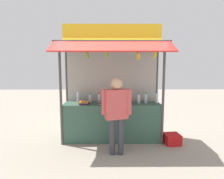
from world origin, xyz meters
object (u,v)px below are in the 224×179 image
at_px(vendor_person, 117,109).
at_px(banana_bunch_inner_left, 155,54).
at_px(magazine_stack_far_right, 105,103).
at_px(water_bottle_back_left, 157,98).
at_px(banana_bunch_rightmost, 138,56).
at_px(banana_bunch_leftmost, 87,55).
at_px(banana_bunch_inner_right, 107,54).
at_px(plastic_crate, 172,139).
at_px(water_bottle_far_left, 90,98).
at_px(water_bottle_rear_center, 146,98).
at_px(magazine_stack_left, 84,103).
at_px(water_bottle_front_right, 78,97).
at_px(water_bottle_center, 139,98).
at_px(water_bottle_mid_right, 99,98).

bearing_deg(vendor_person, banana_bunch_inner_left, 9.27).
height_order(magazine_stack_far_right, banana_bunch_inner_left, banana_bunch_inner_left).
relative_size(water_bottle_back_left, banana_bunch_rightmost, 0.98).
height_order(banana_bunch_leftmost, banana_bunch_inner_right, same).
height_order(water_bottle_back_left, vendor_person, vendor_person).
xyz_separation_m(vendor_person, plastic_crate, (1.37, 0.54, -0.87)).
bearing_deg(water_bottle_back_left, water_bottle_far_left, 176.96).
xyz_separation_m(water_bottle_rear_center, magazine_stack_left, (-1.55, -0.18, -0.09)).
bearing_deg(plastic_crate, magazine_stack_far_right, 171.88).
height_order(water_bottle_front_right, water_bottle_back_left, water_bottle_back_left).
distance_m(magazine_stack_far_right, banana_bunch_leftmost, 1.26).
xyz_separation_m(water_bottle_rear_center, banana_bunch_rightmost, (-0.28, -0.45, 1.04)).
bearing_deg(banana_bunch_inner_left, banana_bunch_rightmost, 179.93).
relative_size(water_bottle_front_right, water_bottle_far_left, 1.06).
xyz_separation_m(water_bottle_center, magazine_stack_left, (-1.36, -0.13, -0.09)).
height_order(banana_bunch_leftmost, plastic_crate, banana_bunch_leftmost).
distance_m(banana_bunch_leftmost, banana_bunch_rightmost, 1.14).
bearing_deg(plastic_crate, water_bottle_back_left, 136.30).
height_order(banana_bunch_leftmost, banana_bunch_rightmost, same).
height_order(water_bottle_center, banana_bunch_inner_right, banana_bunch_inner_right).
height_order(water_bottle_rear_center, magazine_stack_left, water_bottle_rear_center).
distance_m(water_bottle_rear_center, magazine_stack_left, 1.56).
relative_size(magazine_stack_far_right, vendor_person, 0.20).
height_order(water_bottle_front_right, water_bottle_center, same).
bearing_deg(banana_bunch_rightmost, water_bottle_center, 76.86).
height_order(water_bottle_rear_center, banana_bunch_leftmost, banana_bunch_leftmost).
bearing_deg(magazine_stack_far_right, banana_bunch_rightmost, -23.56).
relative_size(water_bottle_mid_right, magazine_stack_far_right, 0.78).
bearing_deg(water_bottle_rear_center, water_bottle_center, -165.16).
xyz_separation_m(water_bottle_rear_center, banana_bunch_inner_left, (0.10, -0.45, 1.08)).
bearing_deg(banana_bunch_inner_right, banana_bunch_rightmost, -0.03).
bearing_deg(water_bottle_back_left, water_bottle_rear_center, 172.58).
bearing_deg(banana_bunch_leftmost, water_bottle_back_left, 13.80).
xyz_separation_m(banana_bunch_inner_left, vendor_person, (-0.88, -0.45, -1.16)).
relative_size(banana_bunch_leftmost, vendor_person, 0.16).
distance_m(water_bottle_mid_right, vendor_person, 1.03).
distance_m(water_bottle_back_left, banana_bunch_leftmost, 2.03).
relative_size(water_bottle_mid_right, magazine_stack_left, 0.96).
distance_m(banana_bunch_inner_left, banana_bunch_rightmost, 0.39).
distance_m(water_bottle_rear_center, banana_bunch_inner_left, 1.17).
relative_size(water_bottle_far_left, magazine_stack_left, 0.94).
distance_m(water_bottle_far_left, banana_bunch_leftmost, 1.18).
bearing_deg(water_bottle_front_right, water_bottle_center, -6.13).
height_order(water_bottle_rear_center, banana_bunch_rightmost, banana_bunch_rightmost).
distance_m(water_bottle_mid_right, banana_bunch_leftmost, 1.20).
relative_size(water_bottle_mid_right, water_bottle_back_left, 0.87).
relative_size(water_bottle_far_left, vendor_person, 0.15).
xyz_separation_m(water_bottle_center, plastic_crate, (0.79, -0.31, -0.95)).
height_order(water_bottle_rear_center, water_bottle_back_left, water_bottle_back_left).
bearing_deg(water_bottle_center, water_bottle_rear_center, 14.84).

